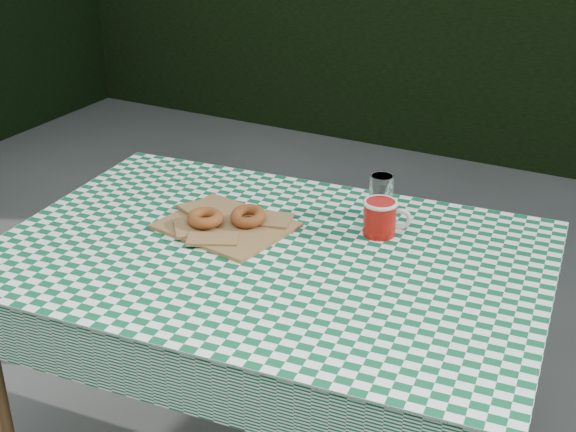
% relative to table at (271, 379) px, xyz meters
% --- Properties ---
extents(table, '(1.35, 0.96, 0.75)m').
position_rel_table_xyz_m(table, '(0.00, 0.00, 0.00)').
color(table, brown).
rests_on(table, ground).
extents(tablecloth, '(1.37, 0.99, 0.01)m').
position_rel_table_xyz_m(tablecloth, '(0.00, 0.00, 0.38)').
color(tablecloth, '#0C512E').
rests_on(tablecloth, table).
extents(paper_bag, '(0.34, 0.29, 0.02)m').
position_rel_table_xyz_m(paper_bag, '(-0.16, 0.06, 0.39)').
color(paper_bag, '#9B7644').
rests_on(paper_bag, tablecloth).
extents(bagel_front, '(0.11, 0.11, 0.03)m').
position_rel_table_xyz_m(bagel_front, '(-0.20, 0.03, 0.41)').
color(bagel_front, '#97501F').
rests_on(bagel_front, paper_bag).
extents(bagel_back, '(0.09, 0.09, 0.03)m').
position_rel_table_xyz_m(bagel_back, '(-0.11, 0.09, 0.41)').
color(bagel_back, brown).
rests_on(bagel_back, paper_bag).
extents(coffee_mug, '(0.21, 0.21, 0.09)m').
position_rel_table_xyz_m(coffee_mug, '(0.20, 0.20, 0.43)').
color(coffee_mug, '#A0100A').
rests_on(coffee_mug, tablecloth).
extents(drinking_glass, '(0.07, 0.07, 0.11)m').
position_rel_table_xyz_m(drinking_glass, '(0.16, 0.30, 0.44)').
color(drinking_glass, silver).
rests_on(drinking_glass, tablecloth).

